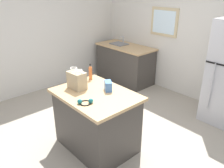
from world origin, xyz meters
name	(u,v)px	position (x,y,z in m)	size (l,w,h in m)	color
ground	(114,136)	(0.00, 0.00, 0.00)	(5.99, 5.99, 0.00)	#9E9384
back_wall	(195,37)	(-0.01, 2.21, 1.27)	(4.99, 0.13, 2.54)	silver
left_wall	(35,34)	(-2.49, 0.00, 1.27)	(0.10, 4.43, 2.54)	silver
kitchen_island	(97,120)	(0.02, -0.35, 0.44)	(1.15, 0.85, 0.88)	#423D38
sink_counter	(125,63)	(-1.57, 1.81, 0.45)	(1.47, 0.69, 1.07)	#423D38
shopping_bag	(77,80)	(-0.29, -0.44, 1.00)	(0.27, 0.19, 0.29)	tan
small_box	(108,86)	(0.06, -0.16, 0.94)	(0.16, 0.09, 0.13)	#4775B7
bottle	(90,72)	(-0.43, -0.09, 0.99)	(0.06, 0.06, 0.25)	#C66633
ear_defenders	(85,102)	(0.16, -0.62, 0.90)	(0.21, 0.21, 0.06)	black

